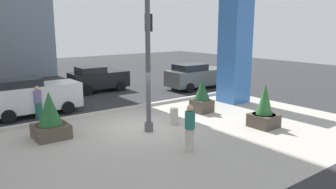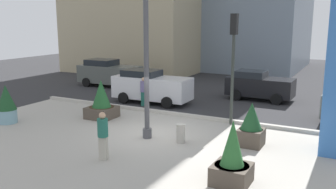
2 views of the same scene
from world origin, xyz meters
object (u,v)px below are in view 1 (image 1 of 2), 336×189
at_px(car_curb_east, 196,76).
at_px(concrete_bollard, 174,117).
at_px(car_passing_lane, 98,79).
at_px(lamp_post, 148,44).
at_px(pedestrian_on_sidewalk, 190,126).
at_px(art_pillar_blue, 235,51).
at_px(potted_plant_near_left, 264,110).
at_px(pedestrian_by_curb, 38,101).
at_px(traffic_light_corner, 149,46).
at_px(car_far_lane, 32,96).
at_px(potted_plant_by_pillar, 50,119).
at_px(potted_plant_near_right, 202,97).

bearing_deg(car_curb_east, concrete_bollard, -138.15).
relative_size(car_curb_east, car_passing_lane, 1.19).
height_order(lamp_post, pedestrian_on_sidewalk, lamp_post).
height_order(art_pillar_blue, car_passing_lane, art_pillar_blue).
xyz_separation_m(potted_plant_near_left, concrete_bollard, (-2.91, 2.63, -0.39)).
relative_size(potted_plant_near_left, car_passing_lane, 0.50).
relative_size(lamp_post, pedestrian_by_curb, 4.68).
bearing_deg(car_curb_east, traffic_light_corner, -155.41).
height_order(lamp_post, car_far_lane, lamp_post).
bearing_deg(potted_plant_near_left, potted_plant_by_pillar, 152.29).
xyz_separation_m(potted_plant_by_pillar, potted_plant_near_left, (7.89, -4.14, -0.02)).
bearing_deg(art_pillar_blue, car_far_lane, 158.56).
bearing_deg(potted_plant_by_pillar, concrete_bollard, -16.93).
bearing_deg(potted_plant_near_right, pedestrian_by_curb, 151.75).
bearing_deg(art_pillar_blue, car_curb_east, 76.06).
xyz_separation_m(potted_plant_near_left, pedestrian_by_curb, (-7.45, 7.31, 0.11)).
bearing_deg(art_pillar_blue, traffic_light_corner, 158.98).
bearing_deg(potted_plant_near_left, pedestrian_by_curb, 135.53).
height_order(car_curb_east, car_passing_lane, car_curb_east).
xyz_separation_m(concrete_bollard, pedestrian_by_curb, (-4.54, 4.68, 0.50)).
height_order(potted_plant_near_right, car_passing_lane, car_passing_lane).
bearing_deg(pedestrian_by_curb, potted_plant_near_right, -28.25).
bearing_deg(concrete_bollard, potted_plant_near_right, 19.72).
bearing_deg(pedestrian_on_sidewalk, traffic_light_corner, 68.30).
distance_m(potted_plant_near_right, traffic_light_corner, 3.86).
bearing_deg(potted_plant_near_left, potted_plant_near_right, 96.53).
bearing_deg(lamp_post, concrete_bollard, 4.87).
height_order(potted_plant_near_left, pedestrian_by_curb, potted_plant_near_left).
bearing_deg(potted_plant_by_pillar, potted_plant_near_left, -27.71).
distance_m(car_far_lane, car_passing_lane, 6.41).
distance_m(potted_plant_near_left, pedestrian_on_sidewalk, 4.46).
xyz_separation_m(car_far_lane, car_passing_lane, (5.27, 3.66, -0.09)).
xyz_separation_m(art_pillar_blue, potted_plant_by_pillar, (-10.57, -0.05, -2.16)).
xyz_separation_m(concrete_bollard, traffic_light_corner, (0.93, 3.36, 2.93)).
bearing_deg(car_passing_lane, concrete_bollard, -94.37).
relative_size(potted_plant_near_left, car_far_lane, 0.43).
height_order(potted_plant_by_pillar, pedestrian_by_curb, potted_plant_by_pillar).
bearing_deg(car_passing_lane, potted_plant_near_right, -77.75).
distance_m(car_curb_east, pedestrian_on_sidewalk, 12.08).
height_order(potted_plant_near_left, concrete_bollard, potted_plant_near_left).
relative_size(potted_plant_by_pillar, car_passing_lane, 0.49).
distance_m(art_pillar_blue, traffic_light_corner, 5.01).
distance_m(concrete_bollard, pedestrian_by_curb, 6.54).
bearing_deg(pedestrian_by_curb, car_passing_lane, 40.81).
bearing_deg(traffic_light_corner, potted_plant_near_left, -71.67).
height_order(potted_plant_by_pillar, potted_plant_near_right, potted_plant_by_pillar).
relative_size(art_pillar_blue, traffic_light_corner, 1.19).
bearing_deg(potted_plant_near_right, potted_plant_by_pillar, 175.30).
bearing_deg(pedestrian_by_curb, car_curb_east, 6.65).
relative_size(lamp_post, potted_plant_near_right, 4.42).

